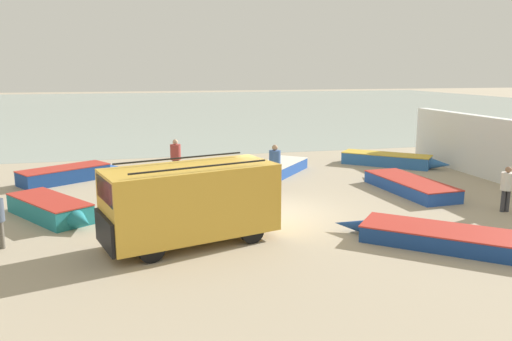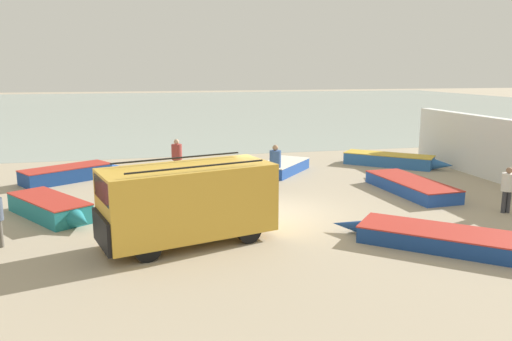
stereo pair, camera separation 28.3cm
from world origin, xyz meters
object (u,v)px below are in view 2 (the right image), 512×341
fishing_rowboat_6 (437,238)px  fishing_rowboat_3 (281,168)px  fishing_rowboat_2 (70,173)px  fishing_rowboat_5 (51,208)px  fishing_rowboat_4 (392,160)px  fishing_rowboat_1 (204,184)px  fishing_rowboat_0 (409,185)px  parked_van (188,201)px  fisherman_0 (177,155)px  fisherman_1 (275,162)px  fisherman_3 (508,186)px

fishing_rowboat_6 → fishing_rowboat_3: bearing=-41.3°
fishing_rowboat_2 → fishing_rowboat_5: size_ratio=1.06×
fishing_rowboat_4 → fishing_rowboat_1: bearing=-120.7°
fishing_rowboat_0 → fishing_rowboat_4: (2.00, 5.14, 0.05)m
parked_van → fishing_rowboat_1: (1.19, 5.93, -0.89)m
fishing_rowboat_1 → fishing_rowboat_5: size_ratio=0.86×
parked_van → fishing_rowboat_4: (11.27, 9.22, -0.92)m
fishing_rowboat_2 → fishing_rowboat_4: (15.63, -0.16, -0.01)m
fisherman_0 → parked_van: bearing=-27.8°
parked_van → fishing_rowboat_4: parked_van is taller
fishing_rowboat_4 → fishing_rowboat_6: bearing=-70.9°
fishing_rowboat_0 → fishing_rowboat_5: bearing=88.4°
fishing_rowboat_1 → fishing_rowboat_5: 5.93m
fishing_rowboat_3 → fishing_rowboat_6: fishing_rowboat_3 is taller
parked_van → fisherman_1: (4.17, 5.92, -0.14)m
fisherman_1 → fishing_rowboat_2: bearing=28.1°
fishing_rowboat_1 → fishing_rowboat_5: fishing_rowboat_1 is taller
fishing_rowboat_5 → fisherman_0: fisherman_0 is taller
parked_van → fishing_rowboat_6: (6.76, -1.85, -0.98)m
fishing_rowboat_2 → fisherman_1: (8.53, -3.45, 0.77)m
fishing_rowboat_3 → fishing_rowboat_5: size_ratio=0.91×
fishing_rowboat_1 → fishing_rowboat_6: 9.58m
fishing_rowboat_4 → fishing_rowboat_2: bearing=-139.3°
fishing_rowboat_3 → fisherman_3: (5.73, -8.22, 0.69)m
fishing_rowboat_6 → fisherman_3: (4.20, 2.43, 0.71)m
fishing_rowboat_0 → fisherman_0: size_ratio=3.04×
fishing_rowboat_3 → fishing_rowboat_6: (1.53, -10.65, -0.02)m
fishing_rowboat_1 → fisherman_3: 11.17m
parked_van → fishing_rowboat_6: size_ratio=1.08×
parked_van → fishing_rowboat_4: size_ratio=1.12×
fisherman_3 → fishing_rowboat_6: bearing=-49.9°
fishing_rowboat_1 → fisherman_3: (9.77, -5.36, 0.62)m
parked_van → fishing_rowboat_3: size_ratio=1.38×
fishing_rowboat_1 → fisherman_0: size_ratio=1.98×
fisherman_0 → fisherman_1: size_ratio=0.99×
fisherman_0 → fishing_rowboat_0: bearing=36.9°
fishing_rowboat_5 → fishing_rowboat_6: fishing_rowboat_5 is taller
fishing_rowboat_1 → fishing_rowboat_2: size_ratio=0.81×
fishing_rowboat_5 → fishing_rowboat_4: bearing=76.2°
fishing_rowboat_0 → fisherman_1: fisherman_1 is taller
fishing_rowboat_0 → fishing_rowboat_4: 5.52m
fishing_rowboat_5 → fisherman_0: 6.98m
fishing_rowboat_5 → fisherman_0: bearing=105.0°
parked_van → fishing_rowboat_0: (9.27, 4.07, -0.97)m
fishing_rowboat_6 → fisherman_3: bearing=-109.4°
fishing_rowboat_4 → fisherman_3: bearing=-50.8°
fishing_rowboat_0 → fishing_rowboat_6: size_ratio=1.14×
parked_van → fishing_rowboat_2: 10.38m
fishing_rowboat_3 → fishing_rowboat_4: (6.03, 0.42, 0.04)m
fishing_rowboat_4 → fishing_rowboat_5: bearing=-118.4°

